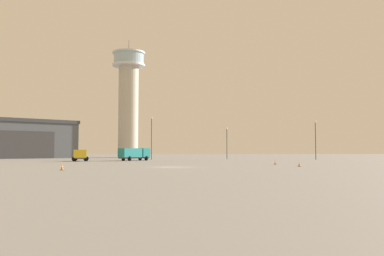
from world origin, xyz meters
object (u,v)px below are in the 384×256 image
light_post_east (315,137)px  light_post_north (227,140)px  traffic_cone_mid_apron (62,167)px  control_tower (128,97)px  truck_box_teal (134,153)px  truck_flatbed_yellow (80,156)px  traffic_cone_near_right (299,164)px  light_post_west (152,135)px  traffic_cone_near_left (275,162)px

light_post_east → light_post_north: size_ratio=1.15×
light_post_north → traffic_cone_mid_apron: size_ratio=11.79×
control_tower → traffic_cone_mid_apron: (3.87, -82.57, -19.08)m
truck_box_teal → light_post_north: (21.85, 14.42, 3.26)m
control_tower → truck_box_teal: control_tower is taller
truck_flatbed_yellow → light_post_east: light_post_east is taller
traffic_cone_near_right → light_post_east: bearing=68.0°
traffic_cone_near_right → traffic_cone_mid_apron: bearing=-162.1°
light_post_west → traffic_cone_near_left: (22.01, -34.42, -5.73)m
truck_box_teal → light_post_north: size_ratio=0.84×
traffic_cone_near_right → traffic_cone_mid_apron: traffic_cone_mid_apron is taller
light_post_west → traffic_cone_near_right: light_post_west is taller
traffic_cone_near_left → traffic_cone_near_right: 8.10m
light_post_west → traffic_cone_mid_apron: light_post_west is taller
truck_flatbed_yellow → traffic_cone_near_left: 40.44m
truck_box_teal → light_post_east: size_ratio=0.73×
light_post_west → light_post_east: light_post_west is taller
light_post_north → traffic_cone_near_left: (3.10, -38.60, -4.51)m
light_post_east → truck_box_teal: bearing=-170.6°
truck_box_teal → traffic_cone_near_left: bearing=-90.1°
truck_flatbed_yellow → traffic_cone_mid_apron: size_ratio=9.31×
light_post_north → truck_box_teal: bearing=-146.6°
traffic_cone_near_left → traffic_cone_mid_apron: (-27.97, -17.46, 0.01)m
truck_box_teal → light_post_north: bearing=-12.6°
truck_box_teal → traffic_cone_near_left: size_ratio=10.33×
truck_flatbed_yellow → light_post_west: light_post_west is taller
control_tower → traffic_cone_near_left: bearing=-63.9°
control_tower → light_post_north: 41.73m
control_tower → traffic_cone_mid_apron: control_tower is taller
light_post_west → traffic_cone_near_left: light_post_west is taller
truck_flatbed_yellow → traffic_cone_near_right: (36.78, -27.53, -0.86)m
truck_flatbed_yellow → truck_box_teal: (10.44, 4.63, 0.41)m
control_tower → light_post_west: 34.88m
truck_flatbed_yellow → traffic_cone_near_right: size_ratio=10.14×
truck_flatbed_yellow → control_tower: bearing=162.9°
truck_flatbed_yellow → traffic_cone_near_left: size_ratio=9.71×
traffic_cone_mid_apron → light_post_east: bearing=47.1°
traffic_cone_near_left → traffic_cone_near_right: (1.40, -7.98, -0.01)m
truck_box_teal → traffic_cone_near_left: 34.77m
light_post_north → traffic_cone_near_right: size_ratio=12.84×
truck_flatbed_yellow → traffic_cone_mid_apron: 37.76m
light_post_north → traffic_cone_near_right: light_post_north is taller
light_post_east → traffic_cone_near_left: 35.96m
truck_flatbed_yellow → light_post_east: bearing=89.7°
truck_flatbed_yellow → light_post_north: (32.29, 19.05, 3.67)m
light_post_west → light_post_east: 39.37m
truck_flatbed_yellow → traffic_cone_near_right: 45.95m
control_tower → traffic_cone_mid_apron: size_ratio=55.82×
truck_flatbed_yellow → truck_box_teal: bearing=101.2°
truck_flatbed_yellow → traffic_cone_near_left: bearing=48.4°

